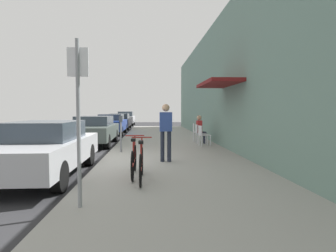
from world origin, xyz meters
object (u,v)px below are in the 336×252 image
object	(u,v)px
parked_car_0	(44,148)
parked_car_2	(111,124)
parked_car_1	(94,130)
cafe_chair_2	(196,131)
cafe_chair_1	(199,132)
bicycle_1	(134,160)
cafe_chair_0	(203,134)
pedestrian_standing	(166,128)
seated_patron_1	(200,128)
parked_car_3	(120,121)
parking_meter	(121,131)
bicycle_0	(141,164)
street_sign	(78,110)
parked_car_4	(126,118)

from	to	relation	value
parked_car_0	parked_car_2	world-z (taller)	parked_car_2
parked_car_1	cafe_chair_2	size ratio (longest dim) A/B	5.06
cafe_chair_1	parked_car_2	bearing A→B (deg)	126.78
bicycle_1	cafe_chair_0	world-z (taller)	bicycle_1
cafe_chair_1	cafe_chair_0	bearing A→B (deg)	-89.95
pedestrian_standing	cafe_chair_0	bearing A→B (deg)	63.24
parked_car_1	parked_car_2	distance (m)	5.83
bicycle_1	seated_patron_1	bearing A→B (deg)	66.54
cafe_chair_2	pedestrian_standing	world-z (taller)	pedestrian_standing
parked_car_3	cafe_chair_2	distance (m)	11.90
cafe_chair_0	cafe_chair_2	distance (m)	1.74
bicycle_1	parked_car_3	bearing A→B (deg)	97.09
bicycle_1	cafe_chair_2	bearing A→B (deg)	69.51
parked_car_0	cafe_chair_2	bearing A→B (deg)	53.05
seated_patron_1	cafe_chair_2	distance (m)	0.86
cafe_chair_0	bicycle_1	bearing A→B (deg)	-116.41
parked_car_2	parking_meter	bearing A→B (deg)	-80.15
parked_car_2	seated_patron_1	size ratio (longest dim) A/B	3.41
parking_meter	pedestrian_standing	xyz separation A→B (m)	(1.51, -1.99, 0.23)
parked_car_3	bicycle_0	distance (m)	18.50
cafe_chair_0	cafe_chair_2	bearing A→B (deg)	90.01
bicycle_1	parked_car_1	bearing A→B (deg)	108.05
bicycle_0	cafe_chair_2	world-z (taller)	bicycle_0
parked_car_2	street_sign	bearing A→B (deg)	-84.18
pedestrian_standing	cafe_chair_1	bearing A→B (deg)	68.11
street_sign	cafe_chair_1	xyz separation A→B (m)	(3.34, 8.23, -1.02)
street_sign	parked_car_4	bearing A→B (deg)	93.30
parked_car_1	cafe_chair_1	world-z (taller)	parked_car_1
parked_car_1	bicycle_0	world-z (taller)	parked_car_1
bicycle_0	parking_meter	bearing A→B (deg)	101.62
parked_car_0	parked_car_3	distance (m)	17.31
pedestrian_standing	parking_meter	bearing A→B (deg)	127.34
bicycle_1	seated_patron_1	size ratio (longest dim) A/B	1.33
parking_meter	parked_car_1	bearing A→B (deg)	116.59
bicycle_0	cafe_chair_0	bearing A→B (deg)	66.97
parked_car_3	cafe_chair_0	size ratio (longest dim) A/B	5.06
parked_car_0	cafe_chair_2	xyz separation A→B (m)	(4.85, 6.44, -0.09)
cafe_chair_1	parking_meter	bearing A→B (deg)	-143.41
street_sign	cafe_chair_0	size ratio (longest dim) A/B	2.99
parked_car_0	parked_car_3	world-z (taller)	parked_car_0
parked_car_3	cafe_chair_0	world-z (taller)	parked_car_3
parking_meter	street_sign	bearing A→B (deg)	-90.49
parked_car_4	parked_car_3	bearing A→B (deg)	-90.00
parked_car_2	pedestrian_standing	xyz separation A→B (m)	(3.06, -10.91, 0.40)
pedestrian_standing	parked_car_1	bearing A→B (deg)	121.09
parked_car_0	pedestrian_standing	distance (m)	3.31
pedestrian_standing	bicycle_1	bearing A→B (deg)	-115.71
street_sign	bicycle_1	distance (m)	2.47
parked_car_1	seated_patron_1	world-z (taller)	seated_patron_1
parked_car_1	parking_meter	size ratio (longest dim) A/B	3.33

